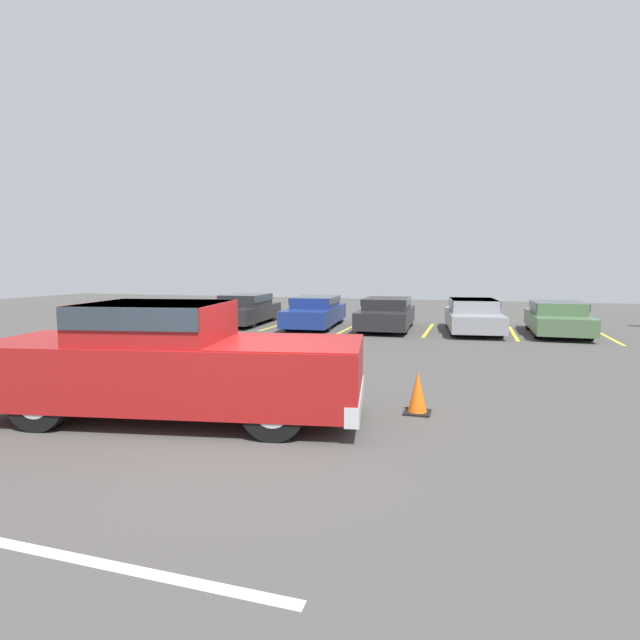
{
  "coord_description": "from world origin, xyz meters",
  "views": [
    {
      "loc": [
        2.98,
        -6.19,
        2.35
      ],
      "look_at": [
        -0.72,
        5.85,
        1.0
      ],
      "focal_mm": 28.0,
      "sensor_mm": 36.0,
      "label": 1
    }
  ],
  "objects_px": {
    "parked_sedan_a": "(246,308)",
    "traffic_cone": "(418,394)",
    "pickup_truck": "(177,361)",
    "parked_sedan_c": "(387,313)",
    "parked_sedan_b": "(315,311)",
    "parked_sedan_e": "(557,317)",
    "parked_sedan_d": "(473,315)"
  },
  "relations": [
    {
      "from": "parked_sedan_a",
      "to": "traffic_cone",
      "type": "height_order",
      "value": "parked_sedan_a"
    },
    {
      "from": "parked_sedan_d",
      "to": "pickup_truck",
      "type": "bearing_deg",
      "value": -25.78
    },
    {
      "from": "parked_sedan_a",
      "to": "parked_sedan_c",
      "type": "xyz_separation_m",
      "value": [
        5.86,
        -0.08,
        -0.02
      ]
    },
    {
      "from": "pickup_truck",
      "to": "parked_sedan_c",
      "type": "bearing_deg",
      "value": 73.68
    },
    {
      "from": "parked_sedan_a",
      "to": "parked_sedan_b",
      "type": "relative_size",
      "value": 0.94
    },
    {
      "from": "parked_sedan_e",
      "to": "traffic_cone",
      "type": "xyz_separation_m",
      "value": [
        -3.63,
        -10.91,
        -0.3
      ]
    },
    {
      "from": "pickup_truck",
      "to": "parked_sedan_b",
      "type": "height_order",
      "value": "pickup_truck"
    },
    {
      "from": "parked_sedan_c",
      "to": "parked_sedan_a",
      "type": "bearing_deg",
      "value": -93.19
    },
    {
      "from": "pickup_truck",
      "to": "parked_sedan_e",
      "type": "bearing_deg",
      "value": 49.34
    },
    {
      "from": "parked_sedan_a",
      "to": "traffic_cone",
      "type": "distance_m",
      "value": 13.46
    },
    {
      "from": "parked_sedan_a",
      "to": "parked_sedan_d",
      "type": "distance_m",
      "value": 8.96
    },
    {
      "from": "pickup_truck",
      "to": "parked_sedan_d",
      "type": "height_order",
      "value": "pickup_truck"
    },
    {
      "from": "parked_sedan_d",
      "to": "parked_sedan_b",
      "type": "bearing_deg",
      "value": -94.67
    },
    {
      "from": "traffic_cone",
      "to": "pickup_truck",
      "type": "bearing_deg",
      "value": -159.43
    },
    {
      "from": "parked_sedan_a",
      "to": "traffic_cone",
      "type": "xyz_separation_m",
      "value": [
        8.14,
        -10.72,
        -0.33
      ]
    },
    {
      "from": "parked_sedan_d",
      "to": "traffic_cone",
      "type": "distance_m",
      "value": 10.8
    },
    {
      "from": "pickup_truck",
      "to": "parked_sedan_e",
      "type": "relative_size",
      "value": 1.42
    },
    {
      "from": "parked_sedan_a",
      "to": "pickup_truck",
      "type": "bearing_deg",
      "value": 16.18
    },
    {
      "from": "parked_sedan_b",
      "to": "parked_sedan_c",
      "type": "xyz_separation_m",
      "value": [
        2.81,
        0.0,
        -0.0
      ]
    },
    {
      "from": "parked_sedan_a",
      "to": "parked_sedan_e",
      "type": "relative_size",
      "value": 1.08
    },
    {
      "from": "parked_sedan_e",
      "to": "traffic_cone",
      "type": "bearing_deg",
      "value": -18.59
    },
    {
      "from": "traffic_cone",
      "to": "parked_sedan_b",
      "type": "bearing_deg",
      "value": 115.59
    },
    {
      "from": "parked_sedan_b",
      "to": "parked_sedan_a",
      "type": "bearing_deg",
      "value": -96.75
    },
    {
      "from": "pickup_truck",
      "to": "traffic_cone",
      "type": "height_order",
      "value": "pickup_truck"
    },
    {
      "from": "pickup_truck",
      "to": "parked_sedan_e",
      "type": "height_order",
      "value": "pickup_truck"
    },
    {
      "from": "parked_sedan_b",
      "to": "parked_sedan_d",
      "type": "relative_size",
      "value": 1.06
    },
    {
      "from": "parked_sedan_b",
      "to": "parked_sedan_e",
      "type": "distance_m",
      "value": 8.73
    },
    {
      "from": "parked_sedan_c",
      "to": "parked_sedan_b",
      "type": "bearing_deg",
      "value": -92.36
    },
    {
      "from": "parked_sedan_e",
      "to": "traffic_cone",
      "type": "height_order",
      "value": "parked_sedan_e"
    },
    {
      "from": "parked_sedan_b",
      "to": "parked_sedan_e",
      "type": "xyz_separation_m",
      "value": [
        8.72,
        0.27,
        -0.02
      ]
    },
    {
      "from": "parked_sedan_c",
      "to": "parked_sedan_d",
      "type": "bearing_deg",
      "value": 89.94
    },
    {
      "from": "parked_sedan_d",
      "to": "traffic_cone",
      "type": "height_order",
      "value": "parked_sedan_d"
    }
  ]
}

